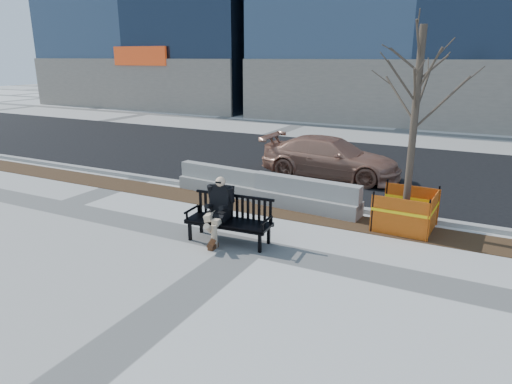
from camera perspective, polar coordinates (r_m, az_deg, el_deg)
ground at (r=10.46m, az=-0.81°, el=-6.83°), size 120.00×120.00×0.00m
mulch_strip at (r=12.66m, az=4.71°, el=-2.62°), size 40.00×1.20×0.02m
asphalt_street at (r=18.33m, az=12.20°, el=3.12°), size 60.00×10.40×0.01m
curb at (r=13.48m, az=6.27°, el=-1.21°), size 60.00×0.25×0.12m
bench at (r=10.73m, az=-3.38°, el=-6.23°), size 2.09×0.88×1.09m
seated_man at (r=10.89m, az=-4.55°, el=-5.90°), size 0.71×1.11×1.49m
tree_fence at (r=12.11m, az=17.99°, el=-4.33°), size 2.18×2.18×5.20m
sedan at (r=16.57m, az=9.18°, el=1.84°), size 4.96×2.10×1.43m
jersey_barrier_left at (r=14.47m, az=-4.23°, el=-0.15°), size 3.08×0.89×0.87m
jersey_barrier_right at (r=12.96m, az=6.15°, el=-2.21°), size 3.22×0.87×0.91m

